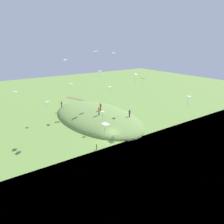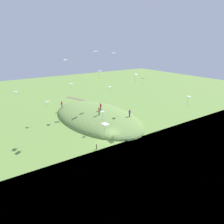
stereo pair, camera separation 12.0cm
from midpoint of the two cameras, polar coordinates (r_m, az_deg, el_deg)
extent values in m
plane|color=olive|center=(40.24, -0.08, -7.38)|extent=(160.00, 160.00, 0.00)
ellipsoid|color=#719349|center=(51.42, -4.02, -1.56)|extent=(28.91, 16.08, 4.69)
cube|color=#705F4D|center=(67.13, -7.93, 3.10)|extent=(13.76, 4.91, 0.04)
cube|color=#4F5144|center=(49.07, -2.96, 0.89)|extent=(0.25, 0.22, 0.88)
cylinder|color=red|center=(48.84, -2.98, 1.77)|extent=(0.56, 0.56, 0.69)
sphere|color=beige|center=(48.71, -2.99, 2.31)|extent=(0.26, 0.26, 0.26)
cube|color=black|center=(47.09, 4.77, -0.85)|extent=(0.27, 0.18, 0.80)
cylinder|color=purple|center=(46.86, 4.80, -0.02)|extent=(0.53, 0.53, 0.63)
sphere|color=brown|center=(46.72, 4.81, 0.49)|extent=(0.24, 0.24, 0.24)
cube|color=#342831|center=(46.52, -3.40, -0.27)|extent=(0.24, 0.15, 0.87)
cylinder|color=orange|center=(46.28, -3.42, 0.64)|extent=(0.46, 0.46, 0.69)
sphere|color=tan|center=(46.14, -3.43, 1.21)|extent=(0.26, 0.26, 0.26)
cube|color=navy|center=(57.13, -13.17, 1.58)|extent=(0.24, 0.14, 0.81)
cylinder|color=#C23B3A|center=(56.93, -13.22, 2.28)|extent=(0.45, 0.45, 0.64)
sphere|color=brown|center=(56.81, -13.25, 2.70)|extent=(0.24, 0.24, 0.24)
cube|color=silver|center=(42.93, -0.48, 6.75)|extent=(0.73, 0.83, 0.07)
cylinder|color=silver|center=(43.05, -0.26, 6.00)|extent=(0.07, 0.04, 0.81)
cube|color=white|center=(30.00, -1.69, -3.21)|extent=(1.18, 0.84, 0.04)
cylinder|color=white|center=(30.08, -1.98, -4.82)|extent=(0.12, 0.13, 1.03)
cube|color=#F5DED0|center=(38.31, -16.92, 2.66)|extent=(1.31, 1.34, 0.20)
cylinder|color=#F5DED0|center=(38.72, -17.06, 1.70)|extent=(0.14, 0.12, 0.89)
cube|color=silver|center=(53.63, -4.27, 15.85)|extent=(1.07, 1.27, 0.11)
cylinder|color=silver|center=(53.75, -4.48, 15.11)|extent=(0.08, 0.07, 0.86)
cube|color=silver|center=(49.43, -3.19, 10.87)|extent=(0.85, 1.04, 0.08)
cylinder|color=silver|center=(49.79, -3.32, 9.62)|extent=(0.22, 0.20, 1.79)
cube|color=white|center=(50.45, -12.28, 13.35)|extent=(0.81, 0.57, 0.07)
cylinder|color=white|center=(50.47, -11.90, 12.29)|extent=(0.07, 0.06, 1.51)
cube|color=white|center=(47.59, 6.51, 10.01)|extent=(0.93, 1.03, 0.16)
cylinder|color=white|center=(47.91, 6.17, 8.62)|extent=(0.30, 0.26, 1.96)
cube|color=white|center=(41.91, 8.24, 8.84)|extent=(1.12, 0.79, 0.24)
cylinder|color=white|center=(41.83, 8.28, 7.54)|extent=(0.20, 0.13, 1.27)
cube|color=white|center=(40.88, -12.20, 13.51)|extent=(1.22, 1.06, 0.09)
cylinder|color=white|center=(41.11, -12.17, 12.11)|extent=(0.16, 0.23, 1.53)
cube|color=white|center=(52.31, 0.56, 15.48)|extent=(0.63, 0.88, 0.12)
cylinder|color=white|center=(52.35, 0.40, 14.32)|extent=(0.07, 0.14, 1.68)
cube|color=white|center=(52.73, -24.24, 4.99)|extent=(0.93, 1.01, 0.06)
cylinder|color=white|center=(52.96, -24.18, 4.07)|extent=(0.18, 0.21, 1.33)
cube|color=silver|center=(49.77, -10.74, 7.46)|extent=(1.12, 0.98, 0.05)
cylinder|color=silver|center=(50.04, -10.72, 6.59)|extent=(0.09, 0.11, 1.11)
cube|color=white|center=(35.07, -2.44, 0.11)|extent=(0.80, 0.60, 0.06)
cylinder|color=white|center=(35.00, -2.48, -1.40)|extent=(0.07, 0.18, 1.33)
cube|color=white|center=(42.84, 19.99, 3.93)|extent=(0.89, 0.70, 0.08)
cylinder|color=white|center=(42.98, 19.62, 2.47)|extent=(0.23, 0.29, 1.81)
cylinder|color=brown|center=(36.70, -4.07, -9.27)|extent=(0.14, 0.14, 0.96)
camera|label=1|loc=(0.06, -89.92, 0.03)|focal=34.28mm
camera|label=2|loc=(0.06, 90.08, -0.03)|focal=34.28mm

